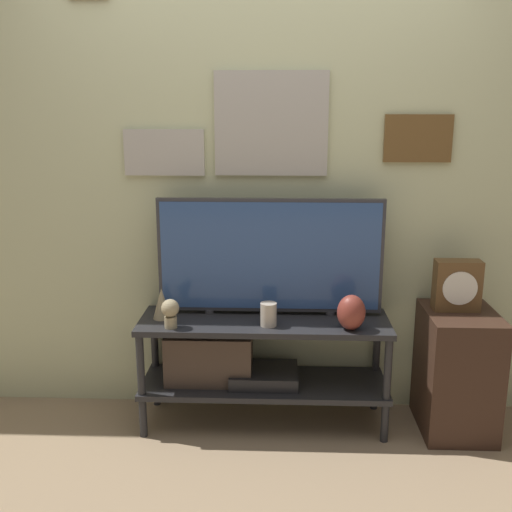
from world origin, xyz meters
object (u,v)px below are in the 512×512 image
(candle_jar, at_px, (269,314))
(decorative_bust, at_px, (170,311))
(television, at_px, (270,256))
(mantel_clock, at_px, (457,285))
(vase_slim_bronze, at_px, (162,303))
(vase_urn_stoneware, at_px, (351,312))

(candle_jar, xyz_separation_m, decorative_bust, (-0.49, -0.05, 0.03))
(television, xyz_separation_m, mantel_clock, (0.96, -0.07, -0.13))
(vase_slim_bronze, distance_m, candle_jar, 0.57)
(television, relative_size, candle_jar, 9.80)
(television, relative_size, vase_urn_stoneware, 6.60)
(mantel_clock, bearing_deg, vase_urn_stoneware, -165.72)
(vase_urn_stoneware, relative_size, vase_slim_bronze, 1.08)
(decorative_bust, distance_m, mantel_clock, 1.47)
(television, xyz_separation_m, vase_slim_bronze, (-0.56, -0.09, -0.24))
(decorative_bust, xyz_separation_m, mantel_clock, (1.45, 0.15, 0.11))
(vase_slim_bronze, bearing_deg, candle_jar, -8.80)
(decorative_bust, relative_size, mantel_clock, 0.57)
(television, xyz_separation_m, decorative_bust, (-0.49, -0.22, -0.24))
(television, height_order, vase_slim_bronze, television)
(vase_urn_stoneware, bearing_deg, mantel_clock, 14.28)
(television, distance_m, mantel_clock, 0.97)
(vase_slim_bronze, height_order, decorative_bust, vase_slim_bronze)
(vase_slim_bronze, relative_size, decorative_bust, 1.11)
(candle_jar, bearing_deg, mantel_clock, 6.14)
(vase_urn_stoneware, bearing_deg, vase_slim_bronze, 172.76)
(television, bearing_deg, candle_jar, -91.05)
(television, xyz_separation_m, candle_jar, (-0.00, -0.18, -0.26))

